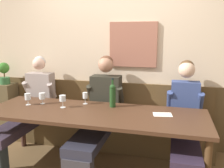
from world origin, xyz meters
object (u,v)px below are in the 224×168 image
(dining_table, at_px, (94,117))
(wine_glass_near_bucket, at_px, (28,97))
(wine_glass_center_rear, at_px, (63,99))
(wine_glass_mid_left, at_px, (85,96))
(wall_bench, at_px, (109,128))
(wine_bottle_clear_water, at_px, (113,95))
(person_center_right_seat, at_px, (100,110))
(wine_glass_center_front, at_px, (42,96))
(person_left_seat, at_px, (185,119))
(potted_plant, at_px, (4,72))
(person_right_seat, at_px, (28,108))

(dining_table, relative_size, wine_glass_near_bucket, 17.34)
(wine_glass_center_rear, bearing_deg, wine_glass_mid_left, 45.74)
(wall_bench, distance_m, wine_bottle_clear_water, 0.78)
(wall_bench, xyz_separation_m, wine_glass_near_bucket, (-0.91, -0.62, 0.57))
(wall_bench, height_order, person_center_right_seat, person_center_right_seat)
(wine_glass_mid_left, bearing_deg, wine_glass_center_front, -166.36)
(dining_table, xyz_separation_m, person_left_seat, (1.05, 0.32, -0.04))
(wall_bench, bearing_deg, potted_plant, 178.88)
(wine_glass_near_bucket, height_order, wine_glass_center_rear, wine_glass_center_rear)
(wall_bench, distance_m, wine_glass_mid_left, 0.73)
(person_center_right_seat, xyz_separation_m, wine_bottle_clear_water, (0.20, -0.10, 0.25))
(wine_glass_near_bucket, bearing_deg, wine_glass_center_front, 31.13)
(wine_glass_center_front, relative_size, wine_glass_center_rear, 0.93)
(person_center_right_seat, bearing_deg, wine_glass_center_front, -165.12)
(person_center_right_seat, bearing_deg, wine_bottle_clear_water, -25.62)
(wine_bottle_clear_water, distance_m, wine_glass_near_bucket, 1.10)
(person_center_right_seat, xyz_separation_m, wine_glass_center_front, (-0.72, -0.19, 0.19))
(wine_glass_center_rear, distance_m, potted_plant, 1.50)
(wine_glass_mid_left, bearing_deg, wine_glass_near_bucket, -162.19)
(wall_bench, relative_size, wine_glass_mid_left, 18.94)
(person_right_seat, bearing_deg, dining_table, -15.95)
(wine_bottle_clear_water, xyz_separation_m, wine_glass_center_front, (-0.93, -0.09, -0.06))
(wine_glass_center_front, bearing_deg, wall_bench, 34.96)
(dining_table, bearing_deg, person_right_seat, 164.05)
(person_right_seat, xyz_separation_m, wine_glass_center_front, (0.33, -0.16, 0.23))
(wine_glass_center_rear, bearing_deg, person_right_seat, 159.79)
(person_center_right_seat, distance_m, wine_glass_near_bucket, 0.94)
(wall_bench, distance_m, person_left_seat, 1.17)
(dining_table, xyz_separation_m, person_center_right_seat, (-0.04, 0.35, -0.02))
(person_right_seat, xyz_separation_m, wine_glass_center_rear, (0.66, -0.24, 0.24))
(wine_glass_mid_left, height_order, potted_plant, potted_plant)
(dining_table, bearing_deg, wine_glass_center_front, 168.56)
(dining_table, distance_m, person_center_right_seat, 0.35)
(wall_bench, bearing_deg, wine_glass_center_front, -145.04)
(person_left_seat, xyz_separation_m, wine_glass_near_bucket, (-1.96, -0.26, 0.21))
(wine_bottle_clear_water, height_order, wine_glass_near_bucket, wine_bottle_clear_water)
(wall_bench, relative_size, wine_glass_center_rear, 18.64)
(person_center_right_seat, height_order, wine_glass_near_bucket, person_center_right_seat)
(wine_glass_near_bucket, relative_size, wine_glass_center_front, 1.04)
(person_center_right_seat, relative_size, wine_glass_center_rear, 8.64)
(dining_table, relative_size, wine_glass_center_rear, 16.72)
(person_left_seat, distance_m, wine_glass_center_front, 1.83)
(person_center_right_seat, height_order, wine_glass_center_front, person_center_right_seat)
(person_center_right_seat, bearing_deg, wall_bench, 83.81)
(person_right_seat, relative_size, wine_glass_center_front, 9.07)
(dining_table, bearing_deg, wine_glass_center_rear, 171.00)
(potted_plant, bearing_deg, person_center_right_seat, -12.24)
(person_right_seat, bearing_deg, wine_bottle_clear_water, -2.82)
(wine_glass_near_bucket, height_order, wine_glass_center_front, wine_glass_near_bucket)
(person_left_seat, bearing_deg, wall_bench, 160.88)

